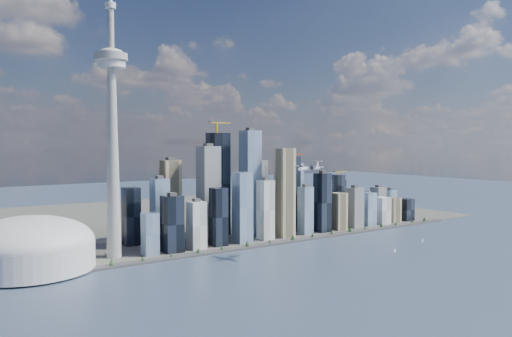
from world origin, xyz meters
TOP-DOWN VIEW (x-y plane):
  - ground at (0.00, 0.00)m, footprint 4000.00×4000.00m
  - seawall at (0.00, 250.00)m, footprint 1100.00×22.00m
  - land at (0.00, 700.00)m, footprint 1400.00×900.00m
  - shoreline_trees at (0.00, 250.00)m, footprint 960.53×7.20m
  - skyscraper_cluster at (59.62, 336.82)m, footprint 736.00×142.00m
  - needle_tower at (-300.00, 310.00)m, footprint 56.00×56.00m
  - dome_stadium at (-440.00, 300.00)m, footprint 200.00×200.00m
  - airplane at (-12.65, 116.80)m, footprint 66.92×59.65m
  - sailboat_west at (152.16, 62.62)m, footprint 7.23×3.17m
  - sailboat_east at (278.55, 95.91)m, footprint 7.20×2.59m

SIDE VIEW (x-z plane):
  - ground at x=0.00m, z-range 0.00..0.00m
  - land at x=0.00m, z-range 0.00..3.00m
  - seawall at x=0.00m, z-range 0.00..4.00m
  - sailboat_east at x=278.55m, z-range -1.78..8.16m
  - sailboat_west at x=152.16m, z-range -1.79..8.21m
  - shoreline_trees at x=0.00m, z-range 4.38..13.18m
  - dome_stadium at x=-440.00m, z-range -3.56..82.44m
  - skyscraper_cluster at x=59.62m, z-range -47.64..202.63m
  - airplane at x=-12.65m, z-range 153.08..169.58m
  - needle_tower at x=-300.00m, z-range -39.41..511.09m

